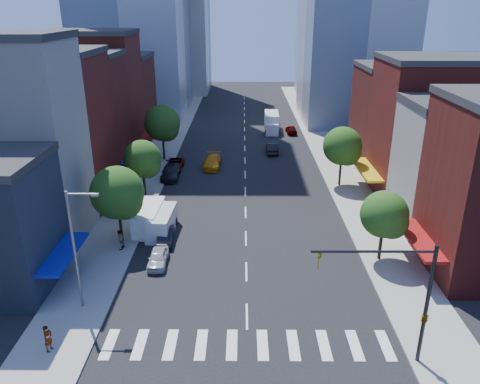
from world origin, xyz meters
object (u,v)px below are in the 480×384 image
Objects in this scene: parked_car_rear at (171,172)px; cargo_van_far at (149,218)px; parked_car_second at (165,236)px; parked_car_third at (175,164)px; box_truck at (272,123)px; cargo_van_near at (161,223)px; taxi at (212,162)px; pedestrian_near at (48,338)px; parked_car_front at (158,257)px; traffic_car_far at (291,130)px; pedestrian_far at (120,240)px; traffic_car_oncoming at (272,148)px.

cargo_van_far is (-0.01, -14.89, 0.38)m from parked_car_rear.
parked_car_second is 0.72× the size of parked_car_rear.
cargo_van_far reaches higher than parked_car_third.
parked_car_third is 0.59× the size of box_truck.
cargo_van_near reaches higher than parked_car_second.
taxi is 2.89× the size of pedestrian_near.
taxi is at bearing 82.46° from cargo_van_near.
traffic_car_far is at bearing 69.09° from parked_car_front.
cargo_van_far is (-0.01, -18.36, 0.54)m from parked_car_third.
parked_car_rear is (0.00, -3.47, 0.16)m from parked_car_third.
pedestrian_near is at bearing -93.69° from parked_car_third.
box_truck reaches higher than cargo_van_near.
parked_car_rear is 3.00× the size of pedestrian_far.
parked_car_second is at bearing -104.79° from box_truck.
pedestrian_near is (-3.06, -32.52, 0.27)m from parked_car_rear.
traffic_car_far is (12.48, 18.26, -0.08)m from taxi.
cargo_van_far is (-1.38, 0.91, 0.06)m from cargo_van_near.
parked_car_rear is 14.90m from cargo_van_far.
taxi reaches higher than traffic_car_oncoming.
traffic_car_oncoming is 12.16m from traffic_car_far.
parked_car_third is 2.52× the size of pedestrian_far.
box_truck reaches higher than traffic_car_oncoming.
parked_car_front is at bearing -70.97° from cargo_van_far.
parked_car_rear is 1.18× the size of traffic_car_oncoming.
pedestrian_far is at bearing -110.12° from cargo_van_far.
traffic_car_far is (17.53, 22.41, -0.11)m from parked_car_rear.
parked_car_second is 21.91m from taxi.
traffic_car_far is at bearing -24.87° from box_truck.
box_truck reaches higher than parked_car_third.
cargo_van_near is 1.16× the size of traffic_car_oncoming.
traffic_car_far is 2.21× the size of pedestrian_far.
parked_car_front is 2.09× the size of pedestrian_far.
pedestrian_near is at bearing -114.35° from parked_car_second.
traffic_car_oncoming is (12.20, 26.71, -0.35)m from cargo_van_near.
box_truck is (14.23, 38.95, 0.29)m from cargo_van_far.
traffic_car_far is at bearing 69.99° from cargo_van_near.
parked_car_front is 0.82× the size of traffic_car_oncoming.
cargo_van_far is at bearing -88.85° from parked_car_third.
parked_car_front is at bearing 67.23° from traffic_car_far.
taxi is at bearing 3.18° from pedestrian_near.
cargo_van_near reaches higher than parked_car_front.
parked_car_second is 15.81m from pedestrian_near.
parked_car_front is 0.70× the size of parked_car_rear.
cargo_van_near is at bearing 104.14° from parked_car_second.
parked_car_second is at bearing -83.39° from parked_car_third.
parked_car_rear is 19.29m from pedestrian_far.
cargo_van_near is (-0.63, 1.75, 0.47)m from parked_car_second.
cargo_van_near is 29.36m from traffic_car_oncoming.
cargo_van_near reaches higher than traffic_car_far.
pedestrian_far is at bearing -96.78° from parked_car_rear.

